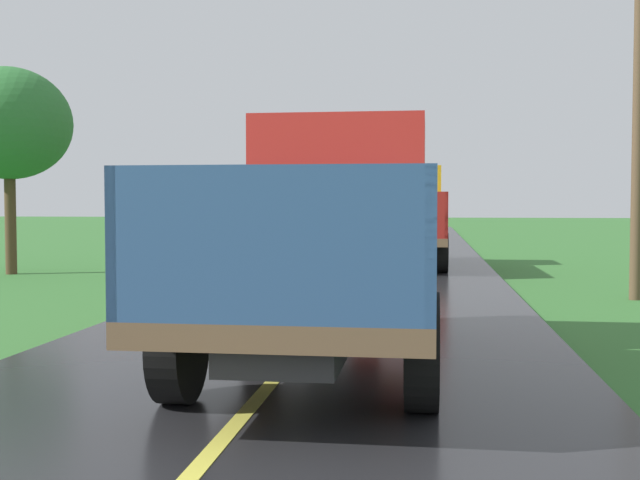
# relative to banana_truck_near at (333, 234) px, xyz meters

# --- Properties ---
(banana_truck_near) EXTENTS (2.38, 5.82, 2.80)m
(banana_truck_near) POSITION_rel_banana_truck_near_xyz_m (0.00, 0.00, 0.00)
(banana_truck_near) COLOR #2D2D30
(banana_truck_near) RESTS_ON road_surface
(banana_truck_far) EXTENTS (2.38, 5.81, 2.80)m
(banana_truck_far) POSITION_rel_banana_truck_near_xyz_m (0.41, 13.26, 0.01)
(banana_truck_far) COLOR #2D2D30
(banana_truck_far) RESTS_ON road_surface
(utility_pole_roadside) EXTENTS (1.89, 0.20, 7.76)m
(utility_pole_roadside) POSITION_rel_banana_truck_near_xyz_m (4.94, 6.39, 2.70)
(utility_pole_roadside) COLOR brown
(utility_pole_roadside) RESTS_ON ground
(roadside_tree_near_left) EXTENTS (3.14, 3.14, 5.25)m
(roadside_tree_near_left) POSITION_rel_banana_truck_near_xyz_m (-9.45, 9.78, 2.35)
(roadside_tree_near_left) COLOR #4C3823
(roadside_tree_near_left) RESTS_ON ground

